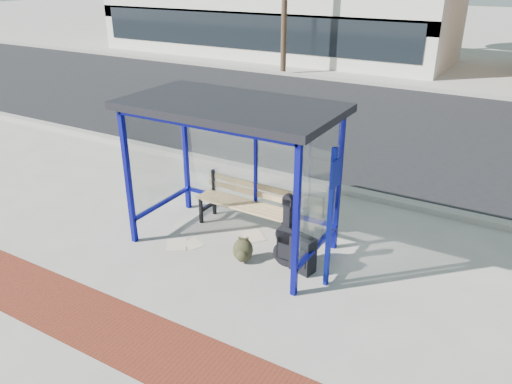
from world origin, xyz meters
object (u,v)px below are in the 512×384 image
Objects in this scene: guitar_bag at (287,242)px; suitcase at (303,254)px; backpack at (243,251)px; bench at (248,202)px.

suitcase is at bearing -4.50° from guitar_bag.
backpack is (-0.94, -0.21, -0.11)m from suitcase.
suitcase is (0.28, -0.03, -0.13)m from guitar_bag.
guitar_bag is at bearing -32.03° from bench.
backpack is (-0.65, -0.23, -0.24)m from guitar_bag.
backpack is (0.48, -0.97, -0.33)m from bench.
guitar_bag reaches higher than suitcase.
bench is 4.93× the size of backpack.
bench is at bearing 147.66° from guitar_bag.
guitar_bag is 0.73m from backpack.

